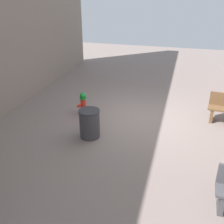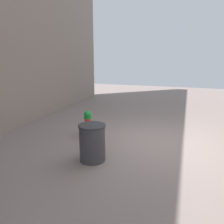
% 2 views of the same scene
% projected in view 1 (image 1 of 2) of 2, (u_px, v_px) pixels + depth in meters
% --- Properties ---
extents(ground_plane, '(23.40, 23.40, 0.00)m').
position_uv_depth(ground_plane, '(142.00, 118.00, 8.94)').
color(ground_plane, gray).
extents(fire_hydrant, '(0.37, 0.38, 0.80)m').
position_uv_depth(fire_hydrant, '(83.00, 104.00, 9.05)').
color(fire_hydrant, red).
rests_on(fire_hydrant, ground_plane).
extents(trash_bin, '(0.61, 0.61, 0.85)m').
position_uv_depth(trash_bin, '(90.00, 124.00, 7.68)').
color(trash_bin, '#38383D').
rests_on(trash_bin, ground_plane).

